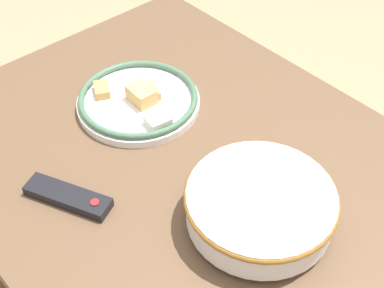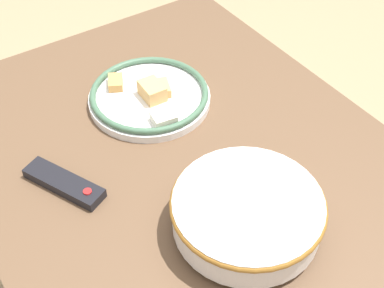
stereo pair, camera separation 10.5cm
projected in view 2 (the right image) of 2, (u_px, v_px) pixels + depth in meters
The scene contains 4 objects.
dining_table at pixel (205, 211), 1.11m from camera, with size 1.20×0.81×0.77m.
noodle_bowl at pixel (247, 213), 0.92m from camera, with size 0.27×0.27×0.08m.
food_plate at pixel (150, 96), 1.19m from camera, with size 0.27×0.27×0.05m.
tv_remote at pixel (64, 183), 1.01m from camera, with size 0.17×0.11×0.02m.
Camera 2 is at (-0.56, 0.41, 1.55)m, focal length 50.00 mm.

